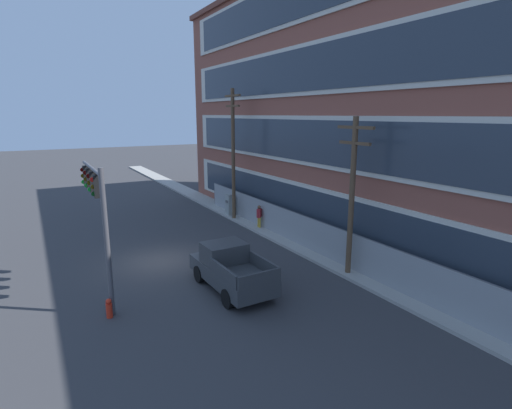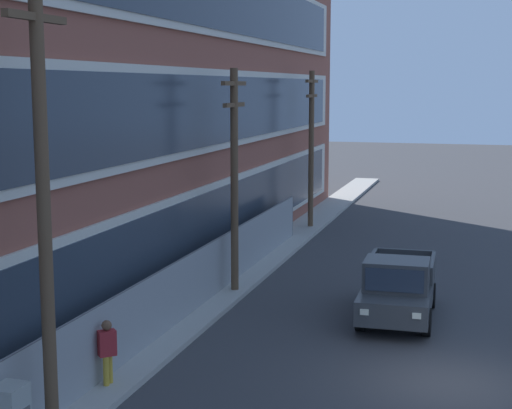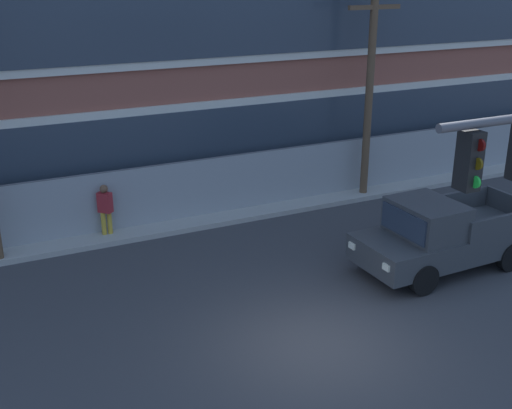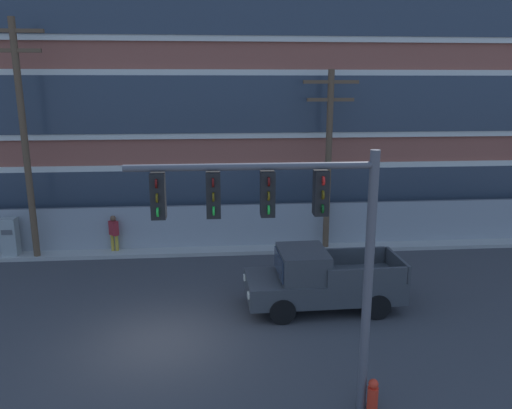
{
  "view_description": "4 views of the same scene",
  "coord_description": "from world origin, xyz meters",
  "px_view_note": "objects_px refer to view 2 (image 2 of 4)",
  "views": [
    {
      "loc": [
        20.05,
        -5.43,
        7.68
      ],
      "look_at": [
        4.21,
        3.53,
        3.55
      ],
      "focal_mm": 28.0,
      "sensor_mm": 36.0,
      "label": 1
    },
    {
      "loc": [
        -18.32,
        -0.56,
        7.02
      ],
      "look_at": [
        2.09,
        5.44,
        3.79
      ],
      "focal_mm": 55.0,
      "sensor_mm": 36.0,
      "label": 2
    },
    {
      "loc": [
        -6.25,
        -10.09,
        7.65
      ],
      "look_at": [
        0.47,
        3.88,
        1.85
      ],
      "focal_mm": 45.0,
      "sensor_mm": 36.0,
      "label": 3
    },
    {
      "loc": [
        1.62,
        -12.82,
        7.09
      ],
      "look_at": [
        2.94,
        2.63,
        3.28
      ],
      "focal_mm": 35.0,
      "sensor_mm": 36.0,
      "label": 4
    }
  ],
  "objects_px": {
    "pickup_truck_dark_grey": "(398,289)",
    "utility_pole_near_corner": "(43,188)",
    "utility_pole_midblock": "(234,171)",
    "pedestrian_near_cabinet": "(107,350)",
    "utility_pole_far_east": "(311,143)"
  },
  "relations": [
    {
      "from": "pickup_truck_dark_grey",
      "to": "utility_pole_near_corner",
      "type": "height_order",
      "value": "utility_pole_near_corner"
    },
    {
      "from": "utility_pole_midblock",
      "to": "pedestrian_near_cabinet",
      "type": "xyz_separation_m",
      "value": [
        -9.0,
        0.19,
        -3.24
      ]
    },
    {
      "from": "pickup_truck_dark_grey",
      "to": "utility_pole_near_corner",
      "type": "bearing_deg",
      "value": 152.85
    },
    {
      "from": "pedestrian_near_cabinet",
      "to": "utility_pole_midblock",
      "type": "bearing_deg",
      "value": -1.19
    },
    {
      "from": "utility_pole_midblock",
      "to": "utility_pole_far_east",
      "type": "relative_size",
      "value": 0.98
    },
    {
      "from": "pickup_truck_dark_grey",
      "to": "utility_pole_far_east",
      "type": "relative_size",
      "value": 0.65
    },
    {
      "from": "utility_pole_midblock",
      "to": "utility_pole_far_east",
      "type": "xyz_separation_m",
      "value": [
        12.63,
        0.15,
        0.07
      ]
    },
    {
      "from": "utility_pole_far_east",
      "to": "pedestrian_near_cabinet",
      "type": "relative_size",
      "value": 4.58
    },
    {
      "from": "pickup_truck_dark_grey",
      "to": "utility_pole_far_east",
      "type": "bearing_deg",
      "value": 22.37
    },
    {
      "from": "pickup_truck_dark_grey",
      "to": "pedestrian_near_cabinet",
      "type": "bearing_deg",
      "value": 142.31
    },
    {
      "from": "pedestrian_near_cabinet",
      "to": "pickup_truck_dark_grey",
      "type": "bearing_deg",
      "value": -37.69
    },
    {
      "from": "utility_pole_near_corner",
      "to": "utility_pole_midblock",
      "type": "height_order",
      "value": "utility_pole_near_corner"
    },
    {
      "from": "utility_pole_near_corner",
      "to": "utility_pole_far_east",
      "type": "distance_m",
      "value": 24.72
    },
    {
      "from": "utility_pole_midblock",
      "to": "utility_pole_far_east",
      "type": "distance_m",
      "value": 12.63
    },
    {
      "from": "pedestrian_near_cabinet",
      "to": "utility_pole_near_corner",
      "type": "bearing_deg",
      "value": -172.84
    }
  ]
}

